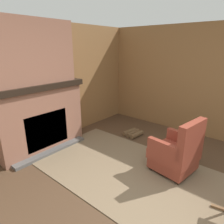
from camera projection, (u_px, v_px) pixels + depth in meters
name	position (u px, v px, depth m)	size (l,w,h in m)	color
ground_plane	(153.00, 209.00, 2.64)	(14.00, 14.00, 0.00)	#4C3523
wood_panel_wall_left	(31.00, 87.00, 3.95)	(0.06, 6.16, 2.54)	olive
wood_panel_wall_back	(222.00, 84.00, 4.27)	(6.16, 0.09, 2.54)	olive
fireplace_hearth	(41.00, 118.00, 3.98)	(0.63, 1.84, 1.37)	#93604C
chimney_breast	(33.00, 52.00, 3.59)	(0.37, 1.53, 1.14)	#93604C
area_rug	(135.00, 174.00, 3.34)	(3.71, 1.93, 0.01)	#7A664C
armchair	(176.00, 153.00, 3.31)	(0.74, 0.74, 0.97)	brown
firewood_stack	(133.00, 133.00, 4.79)	(0.38, 0.43, 0.11)	brown
oil_lamp_vase	(17.00, 80.00, 3.52)	(0.12, 0.12, 0.30)	#99B29E
storage_case	(45.00, 78.00, 3.94)	(0.16, 0.22, 0.15)	brown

